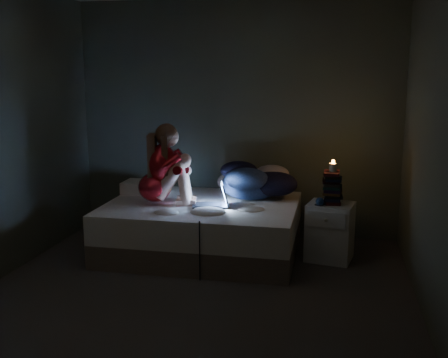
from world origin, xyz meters
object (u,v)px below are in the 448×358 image
(woman, at_px, (154,164))
(phone, at_px, (323,204))
(laptop, at_px, (210,194))
(candle, at_px, (333,166))
(bed, at_px, (202,228))
(nightstand, at_px, (330,232))

(woman, distance_m, phone, 1.69)
(laptop, distance_m, candle, 1.22)
(phone, bearing_deg, bed, -166.22)
(laptop, xyz_separation_m, phone, (1.09, 0.11, -0.07))
(nightstand, height_order, candle, candle)
(nightstand, bearing_deg, phone, -127.40)
(candle, distance_m, phone, 0.38)
(woman, distance_m, laptop, 0.63)
(bed, relative_size, phone, 13.54)
(woman, relative_size, phone, 5.79)
(woman, bearing_deg, bed, 2.22)
(laptop, bearing_deg, nightstand, -7.02)
(laptop, bearing_deg, candle, -5.79)
(woman, xyz_separation_m, nightstand, (1.73, 0.18, -0.64))
(bed, bearing_deg, phone, -0.46)
(nightstand, distance_m, candle, 0.65)
(woman, relative_size, candle, 10.14)
(laptop, relative_size, phone, 2.51)
(nightstand, xyz_separation_m, candle, (0.00, 0.03, 0.65))
(woman, bearing_deg, candle, -5.61)
(laptop, bearing_deg, phone, -10.01)
(laptop, height_order, phone, laptop)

